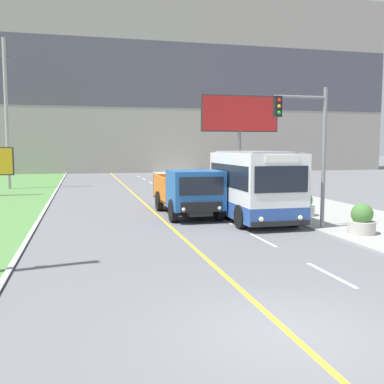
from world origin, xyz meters
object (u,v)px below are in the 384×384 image
Objects in this scene: city_bus at (255,186)px; utility_pole_far at (6,114)px; billboard_large at (240,117)px; traffic_light_mast at (310,140)px; dump_truck at (190,193)px; planter_round_second at (304,205)px; planter_round_near at (362,220)px.

utility_pole_far reaches higher than city_bus.
city_bus is at bearing -107.10° from billboard_large.
traffic_light_mast is (1.31, -2.54, 2.05)m from city_bus.
dump_truck is 0.90× the size of billboard_large.
traffic_light_mast is at bearing -115.14° from planter_round_second.
dump_truck is 6.39m from traffic_light_mast.
planter_round_near is 1.00× the size of planter_round_second.
billboard_large is at bearing 60.52° from dump_truck.
dump_truck is at bearing 131.38° from planter_round_near.
billboard_large reaches higher than traffic_light_mast.
utility_pole_far reaches higher than billboard_large.
traffic_light_mast is 4.91× the size of planter_round_near.
traffic_light_mast is 3.73m from planter_round_near.
billboard_large reaches higher than planter_round_second.
utility_pole_far is 2.08× the size of traffic_light_mast.
planter_round_second is at bearing -96.47° from billboard_large.
dump_truck is at bearing -119.48° from billboard_large.
utility_pole_far is 1.63× the size of billboard_large.
city_bus is 0.87× the size of dump_truck.
city_bus is at bearing 117.20° from traffic_light_mast.
city_bus is 3.52m from traffic_light_mast.
planter_round_near is (16.06, -23.76, -5.43)m from utility_pole_far.
planter_round_second reaches higher than planter_round_near.
planter_round_near is at bearing -55.95° from utility_pole_far.
billboard_large is 6.24× the size of planter_round_second.
city_bus is 5.02m from planter_round_near.
billboard_large is 18.88m from planter_round_near.
utility_pole_far is at bearing 123.32° from traffic_light_mast.
planter_round_second is (0.05, 4.71, 0.00)m from planter_round_near.
utility_pole_far reaches higher than planter_round_second.
dump_truck reaches higher than planter_round_near.
utility_pole_far is at bearing 124.05° from planter_round_near.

